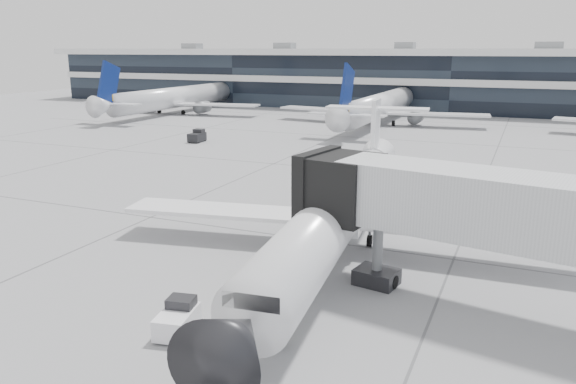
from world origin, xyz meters
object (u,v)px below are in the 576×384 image
at_px(jet_bridge, 546,216).
at_px(ramp_worker, 270,307).
at_px(baggage_tug, 178,319).
at_px(regional_jet, 339,207).

distance_m(jet_bridge, ramp_worker, 11.64).
bearing_deg(baggage_tug, ramp_worker, 17.88).
relative_size(jet_bridge, ramp_worker, 10.31).
distance_m(ramp_worker, baggage_tug, 3.72).
relative_size(regional_jet, ramp_worker, 16.79).
relative_size(jet_bridge, baggage_tug, 8.49).
xyz_separation_m(jet_bridge, baggage_tug, (-13.18, -6.61, -4.03)).
bearing_deg(jet_bridge, baggage_tug, -143.14).
bearing_deg(ramp_worker, jet_bridge, 177.03).
height_order(jet_bridge, baggage_tug, jet_bridge).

